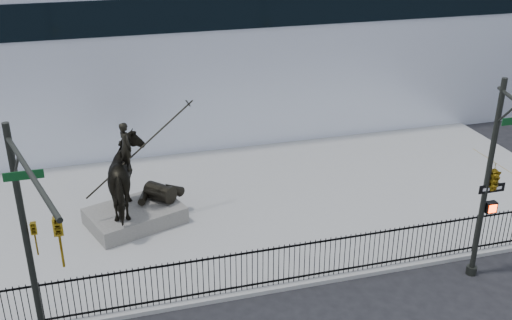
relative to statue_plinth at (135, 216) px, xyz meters
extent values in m
plane|color=black|center=(3.84, -6.64, -0.48)|extent=(120.00, 120.00, 0.00)
cube|color=gray|center=(3.84, 0.36, -0.40)|extent=(30.00, 12.00, 0.15)
cube|color=silver|center=(3.84, 13.36, 4.02)|extent=(44.00, 14.00, 9.00)
cube|color=black|center=(3.84, -5.39, -0.18)|extent=(22.00, 0.05, 0.05)
cube|color=black|center=(3.84, -5.39, 1.07)|extent=(22.00, 0.05, 0.05)
cube|color=black|center=(3.84, -5.39, 0.42)|extent=(22.00, 0.03, 1.50)
cube|color=#595752|center=(0.00, 0.00, 0.00)|extent=(4.08, 3.42, 0.65)
imported|color=black|center=(0.00, 0.00, 1.71)|extent=(3.14, 3.38, 2.77)
imported|color=black|center=(-0.10, -0.04, 2.98)|extent=(0.65, 0.79, 1.88)
cylinder|color=black|center=(0.36, 0.13, 2.70)|extent=(4.23, 1.55, 2.82)
cylinder|color=black|center=(-3.16, -6.44, 3.02)|extent=(0.18, 0.18, 7.00)
cylinder|color=black|center=(-2.56, -8.56, 6.12)|extent=(1.47, 4.84, 0.12)
imported|color=#B28C13|center=(-1.96, -10.69, 5.49)|extent=(0.18, 0.22, 1.10)
imported|color=#B28C13|center=(-2.94, -6.44, 3.22)|extent=(0.16, 0.20, 1.00)
cube|color=#0C3F19|center=(-2.80, -7.64, 5.62)|extent=(0.90, 0.03, 0.22)
cylinder|color=black|center=(10.84, -6.44, -0.33)|extent=(0.36, 0.36, 0.30)
cylinder|color=black|center=(10.84, -6.44, 3.02)|extent=(0.18, 0.18, 7.00)
imported|color=#B28C13|center=(11.06, -6.44, 3.22)|extent=(0.53, 2.48, 1.00)
cube|color=black|center=(11.12, -6.49, 2.12)|extent=(0.38, 0.22, 0.38)
cube|color=#FF2D05|center=(11.12, -6.61, 2.12)|extent=(0.28, 0.02, 0.28)
cube|color=black|center=(11.04, -6.49, 2.82)|extent=(0.95, 0.03, 0.30)
camera|label=1|loc=(-1.04, -21.04, 11.56)|focal=42.00mm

